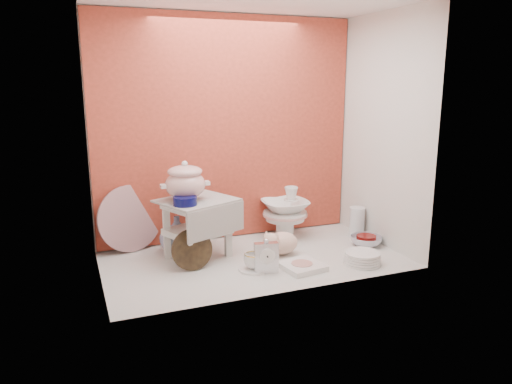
{
  "coord_description": "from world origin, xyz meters",
  "views": [
    {
      "loc": [
        -1.03,
        -2.63,
        1.08
      ],
      "look_at": [
        0.02,
        0.02,
        0.42
      ],
      "focal_mm": 34.27,
      "sensor_mm": 36.0,
      "label": 1
    }
  ],
  "objects_px": {
    "blue_white_vase": "(177,234)",
    "mantel_clock": "(266,256)",
    "plush_pig": "(282,243)",
    "crystal_bowl": "(366,241)",
    "floral_platter": "(130,218)",
    "step_stool": "(198,228)",
    "dinner_plate_stack": "(362,258)",
    "soup_tureen": "(185,181)",
    "gold_rim_teacup": "(254,260)",
    "porcelain_tower": "(285,212)"
  },
  "relations": [
    {
      "from": "mantel_clock",
      "to": "gold_rim_teacup",
      "type": "height_order",
      "value": "mantel_clock"
    },
    {
      "from": "porcelain_tower",
      "to": "dinner_plate_stack",
      "type": "bearing_deg",
      "value": -71.43
    },
    {
      "from": "step_stool",
      "to": "blue_white_vase",
      "type": "xyz_separation_m",
      "value": [
        -0.1,
        0.14,
        -0.07
      ]
    },
    {
      "from": "step_stool",
      "to": "porcelain_tower",
      "type": "distance_m",
      "value": 0.69
    },
    {
      "from": "mantel_clock",
      "to": "dinner_plate_stack",
      "type": "xyz_separation_m",
      "value": [
        0.59,
        -0.09,
        -0.06
      ]
    },
    {
      "from": "dinner_plate_stack",
      "to": "porcelain_tower",
      "type": "xyz_separation_m",
      "value": [
        -0.21,
        0.64,
        0.14
      ]
    },
    {
      "from": "dinner_plate_stack",
      "to": "porcelain_tower",
      "type": "relative_size",
      "value": 0.62
    },
    {
      "from": "porcelain_tower",
      "to": "step_stool",
      "type": "bearing_deg",
      "value": -166.63
    },
    {
      "from": "blue_white_vase",
      "to": "plush_pig",
      "type": "bearing_deg",
      "value": -26.18
    },
    {
      "from": "step_stool",
      "to": "gold_rim_teacup",
      "type": "distance_m",
      "value": 0.43
    },
    {
      "from": "dinner_plate_stack",
      "to": "blue_white_vase",
      "type": "bearing_deg",
      "value": 147.82
    },
    {
      "from": "mantel_clock",
      "to": "crystal_bowl",
      "type": "xyz_separation_m",
      "value": [
        0.8,
        0.19,
        -0.07
      ]
    },
    {
      "from": "step_stool",
      "to": "crystal_bowl",
      "type": "height_order",
      "value": "step_stool"
    },
    {
      "from": "mantel_clock",
      "to": "plush_pig",
      "type": "xyz_separation_m",
      "value": [
        0.21,
        0.24,
        -0.02
      ]
    },
    {
      "from": "soup_tureen",
      "to": "mantel_clock",
      "type": "xyz_separation_m",
      "value": [
        0.36,
        -0.4,
        -0.39
      ]
    },
    {
      "from": "floral_platter",
      "to": "soup_tureen",
      "type": "bearing_deg",
      "value": -41.62
    },
    {
      "from": "plush_pig",
      "to": "porcelain_tower",
      "type": "relative_size",
      "value": 0.74
    },
    {
      "from": "plush_pig",
      "to": "mantel_clock",
      "type": "bearing_deg",
      "value": -132.03
    },
    {
      "from": "porcelain_tower",
      "to": "floral_platter",
      "type": "bearing_deg",
      "value": 173.72
    },
    {
      "from": "step_stool",
      "to": "blue_white_vase",
      "type": "bearing_deg",
      "value": 102.81
    },
    {
      "from": "gold_rim_teacup",
      "to": "dinner_plate_stack",
      "type": "bearing_deg",
      "value": -13.15
    },
    {
      "from": "step_stool",
      "to": "porcelain_tower",
      "type": "bearing_deg",
      "value": -9.73
    },
    {
      "from": "gold_rim_teacup",
      "to": "mantel_clock",
      "type": "bearing_deg",
      "value": -51.33
    },
    {
      "from": "step_stool",
      "to": "dinner_plate_stack",
      "type": "relative_size",
      "value": 1.9
    },
    {
      "from": "step_stool",
      "to": "mantel_clock",
      "type": "xyz_separation_m",
      "value": [
        0.29,
        -0.39,
        -0.08
      ]
    },
    {
      "from": "soup_tureen",
      "to": "floral_platter",
      "type": "height_order",
      "value": "soup_tureen"
    },
    {
      "from": "step_stool",
      "to": "mantel_clock",
      "type": "bearing_deg",
      "value": -76.45
    },
    {
      "from": "dinner_plate_stack",
      "to": "porcelain_tower",
      "type": "height_order",
      "value": "porcelain_tower"
    },
    {
      "from": "mantel_clock",
      "to": "floral_platter",
      "type": "bearing_deg",
      "value": 145.34
    },
    {
      "from": "porcelain_tower",
      "to": "plush_pig",
      "type": "bearing_deg",
      "value": -117.93
    },
    {
      "from": "blue_white_vase",
      "to": "dinner_plate_stack",
      "type": "relative_size",
      "value": 1.05
    },
    {
      "from": "step_stool",
      "to": "porcelain_tower",
      "type": "relative_size",
      "value": 1.18
    },
    {
      "from": "soup_tureen",
      "to": "gold_rim_teacup",
      "type": "distance_m",
      "value": 0.63
    },
    {
      "from": "dinner_plate_stack",
      "to": "gold_rim_teacup",
      "type": "bearing_deg",
      "value": 166.85
    },
    {
      "from": "floral_platter",
      "to": "gold_rim_teacup",
      "type": "distance_m",
      "value": 0.87
    },
    {
      "from": "blue_white_vase",
      "to": "mantel_clock",
      "type": "distance_m",
      "value": 0.66
    },
    {
      "from": "gold_rim_teacup",
      "to": "crystal_bowl",
      "type": "xyz_separation_m",
      "value": [
        0.85,
        0.12,
        -0.03
      ]
    },
    {
      "from": "mantel_clock",
      "to": "crystal_bowl",
      "type": "distance_m",
      "value": 0.82
    },
    {
      "from": "floral_platter",
      "to": "plush_pig",
      "type": "bearing_deg",
      "value": -26.36
    },
    {
      "from": "mantel_clock",
      "to": "plush_pig",
      "type": "distance_m",
      "value": 0.31
    },
    {
      "from": "crystal_bowl",
      "to": "floral_platter",
      "type": "bearing_deg",
      "value": 161.8
    },
    {
      "from": "plush_pig",
      "to": "crystal_bowl",
      "type": "bearing_deg",
      "value": -5.8
    },
    {
      "from": "crystal_bowl",
      "to": "mantel_clock",
      "type": "bearing_deg",
      "value": -166.87
    },
    {
      "from": "gold_rim_teacup",
      "to": "crystal_bowl",
      "type": "relative_size",
      "value": 0.56
    },
    {
      "from": "floral_platter",
      "to": "crystal_bowl",
      "type": "relative_size",
      "value": 2.07
    },
    {
      "from": "floral_platter",
      "to": "mantel_clock",
      "type": "bearing_deg",
      "value": -45.22
    },
    {
      "from": "plush_pig",
      "to": "porcelain_tower",
      "type": "distance_m",
      "value": 0.37
    },
    {
      "from": "step_stool",
      "to": "soup_tureen",
      "type": "xyz_separation_m",
      "value": [
        -0.07,
        0.0,
        0.31
      ]
    },
    {
      "from": "floral_platter",
      "to": "dinner_plate_stack",
      "type": "xyz_separation_m",
      "value": [
        1.25,
        -0.75,
        -0.18
      ]
    },
    {
      "from": "blue_white_vase",
      "to": "mantel_clock",
      "type": "height_order",
      "value": "blue_white_vase"
    }
  ]
}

